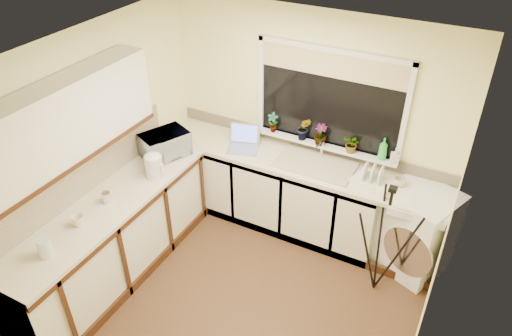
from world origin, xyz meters
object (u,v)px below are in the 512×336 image
object	(u,v)px
washing_machine	(415,230)
plant_a	(273,123)
glass_jug	(45,247)
cup_left	(78,221)
plant_c	(321,135)
soap_bottle_green	(383,149)
steel_jar	(107,198)
kettle	(154,166)
microwave	(165,144)
plant_b	(304,129)
laptop	(244,142)
plant_d	(352,144)
cup_back	(399,182)
soap_bottle_clear	(395,156)
tripod	(383,241)
dish_rack	(374,182)

from	to	relation	value
washing_machine	plant_a	xyz separation A→B (m)	(-1.72, 0.19, 0.71)
glass_jug	cup_left	bearing A→B (deg)	95.33
plant_a	plant_c	distance (m)	0.56
plant_c	soap_bottle_green	world-z (taller)	plant_c
steel_jar	plant_a	world-z (taller)	plant_a
washing_machine	plant_a	bearing A→B (deg)	-164.46
kettle	microwave	world-z (taller)	microwave
plant_b	laptop	bearing A→B (deg)	-160.50
laptop	plant_c	distance (m)	0.86
plant_a	plant_d	world-z (taller)	plant_a
steel_jar	microwave	distance (m)	0.93
cup_back	cup_left	size ratio (longest dim) A/B	1.10
laptop	soap_bottle_green	xyz separation A→B (m)	(1.48, 0.23, 0.20)
washing_machine	glass_jug	bearing A→B (deg)	-116.87
glass_jug	plant_b	distance (m)	2.76
plant_b	cup_left	world-z (taller)	plant_b
soap_bottle_green	soap_bottle_clear	bearing A→B (deg)	-7.24
laptop	plant_c	size ratio (longest dim) A/B	1.71
washing_machine	plant_d	size ratio (longest dim) A/B	4.61
washing_machine	soap_bottle_green	size ratio (longest dim) A/B	3.88
tripod	plant_d	bearing A→B (deg)	139.28
plant_d	soap_bottle_green	world-z (taller)	soap_bottle_green
plant_d	plant_a	bearing A→B (deg)	179.47
glass_jug	plant_b	bearing A→B (deg)	63.35
tripod	glass_jug	xyz separation A→B (m)	(-2.37, -1.75, 0.36)
laptop	steel_jar	size ratio (longest dim) A/B	3.63
cup_left	kettle	bearing A→B (deg)	82.25
steel_jar	plant_d	xyz separation A→B (m)	(1.82, 1.68, 0.19)
plant_c	plant_d	size ratio (longest dim) A/B	1.19
glass_jug	soap_bottle_green	bearing A→B (deg)	49.75
plant_d	cup_left	world-z (taller)	plant_d
kettle	cup_back	distance (m)	2.45
laptop	microwave	world-z (taller)	microwave
kettle	soap_bottle_green	xyz separation A→B (m)	(2.01, 1.15, 0.15)
laptop	steel_jar	world-z (taller)	laptop
washing_machine	laptop	world-z (taller)	laptop
washing_machine	glass_jug	world-z (taller)	glass_jug
plant_a	dish_rack	bearing A→B (deg)	-11.37
plant_c	plant_b	bearing A→B (deg)	176.18
tripod	soap_bottle_clear	size ratio (longest dim) A/B	7.52
laptop	soap_bottle_clear	world-z (taller)	soap_bottle_clear
kettle	dish_rack	world-z (taller)	kettle
laptop	plant_b	xyz separation A→B (m)	(0.62, 0.22, 0.22)
soap_bottle_green	plant_b	bearing A→B (deg)	-179.29
soap_bottle_green	glass_jug	bearing A→B (deg)	-130.25
microwave	plant_d	size ratio (longest dim) A/B	2.47
washing_machine	plant_b	size ratio (longest dim) A/B	3.44
soap_bottle_clear	plant_d	bearing A→B (deg)	-178.95
laptop	soap_bottle_green	size ratio (longest dim) A/B	1.72
tripod	plant_b	bearing A→B (deg)	157.04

